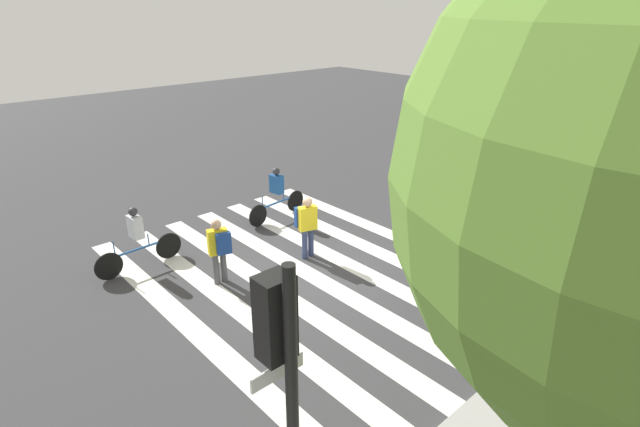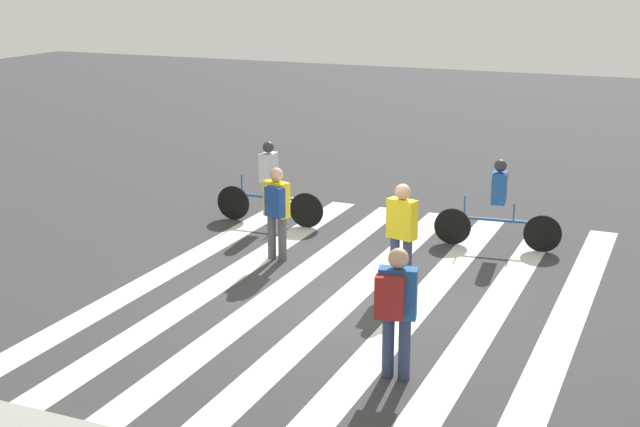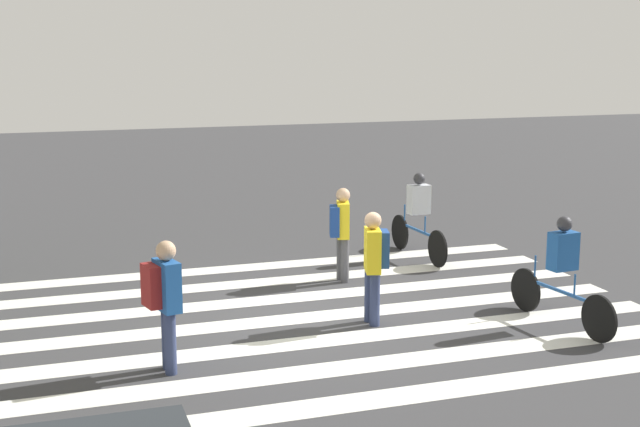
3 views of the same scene
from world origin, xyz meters
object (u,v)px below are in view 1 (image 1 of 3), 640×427
pedestrian_adult_tall_backpack (306,222)px  cyclist_far_lane (137,236)px  traffic_light (283,378)px  pedestrian_child_with_backpack (433,254)px  car_parked_far_curb (594,217)px  cyclist_near_curb (277,192)px  pedestrian_adult_yellow_jacket (219,247)px

pedestrian_adult_tall_backpack → cyclist_far_lane: 4.14m
pedestrian_adult_tall_backpack → cyclist_far_lane: size_ratio=0.74×
traffic_light → pedestrian_child_with_backpack: (-6.23, -2.68, -1.93)m
pedestrian_adult_tall_backpack → car_parked_far_curb: 7.88m
pedestrian_adult_tall_backpack → cyclist_near_curb: (-0.97, -2.50, -0.10)m
traffic_light → cyclist_near_curb: 10.62m
traffic_light → pedestrian_child_with_backpack: traffic_light is taller
cyclist_near_curb → car_parked_far_curb: size_ratio=0.54×
pedestrian_adult_tall_backpack → cyclist_near_curb: bearing=-95.3°
pedestrian_adult_yellow_jacket → pedestrian_child_with_backpack: bearing=-29.6°
traffic_light → pedestrian_adult_tall_backpack: bearing=-131.9°
car_parked_far_curb → pedestrian_child_with_backpack: bearing=-13.0°
pedestrian_adult_yellow_jacket → car_parked_far_curb: pedestrian_adult_yellow_jacket is taller
pedestrian_child_with_backpack → car_parked_far_curb: pedestrian_child_with_backpack is taller
traffic_light → cyclist_far_lane: size_ratio=1.86×
pedestrian_adult_yellow_jacket → traffic_light: bearing=-98.2°
pedestrian_adult_yellow_jacket → cyclist_near_curb: size_ratio=0.72×
pedestrian_adult_yellow_jacket → car_parked_far_curb: 10.04m
pedestrian_adult_yellow_jacket → cyclist_far_lane: cyclist_far_lane is taller
traffic_light → cyclist_far_lane: (-1.81, -8.15, -2.04)m
cyclist_near_curb → pedestrian_adult_tall_backpack: bearing=62.1°
pedestrian_child_with_backpack → traffic_light: bearing=-169.4°
pedestrian_child_with_backpack → pedestrian_adult_tall_backpack: bearing=94.2°
pedestrian_adult_yellow_jacket → pedestrian_adult_tall_backpack: size_ratio=0.97×
traffic_light → car_parked_far_curb: bearing=-173.5°
traffic_light → pedestrian_adult_tall_backpack: 8.11m
pedestrian_adult_yellow_jacket → cyclist_near_curb: 3.95m
pedestrian_child_with_backpack → cyclist_far_lane: bearing=116.2°
pedestrian_adult_tall_backpack → car_parked_far_curb: bearing=160.8°
pedestrian_adult_tall_backpack → car_parked_far_curb: pedestrian_adult_tall_backpack is taller
pedestrian_adult_tall_backpack → car_parked_far_curb: size_ratio=0.40×
pedestrian_adult_tall_backpack → pedestrian_adult_yellow_jacket: bearing=7.7°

